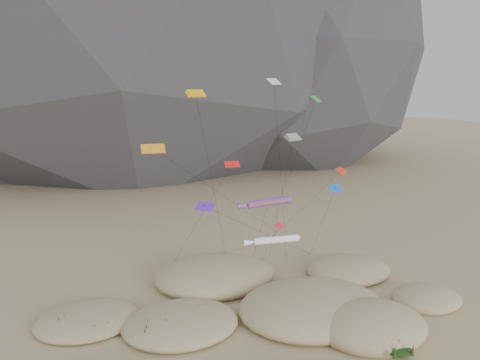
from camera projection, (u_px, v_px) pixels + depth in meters
ground at (294, 338)px, 49.88m from camera, size 500.00×500.00×0.00m
dunes at (266, 313)px, 53.83m from camera, size 49.73×39.50×4.06m
dune_grass at (270, 315)px, 53.21m from camera, size 41.99×28.03×1.57m
kite_stakes at (238, 259)px, 71.96m from camera, size 22.00×6.98×0.30m
rainbow_tube_kite at (266, 203)px, 59.59m from camera, size 6.99×9.93×12.53m
white_tube_kite at (273, 240)px, 54.01m from camera, size 6.30×20.91×9.57m
orange_parafoil at (196, 96)px, 57.46m from camera, size 8.17×8.81×25.93m
multi_parafoil at (293, 139)px, 59.41m from camera, size 3.29×11.48×20.43m
delta_kites at (260, 159)px, 57.62m from camera, size 27.36×21.88×27.25m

